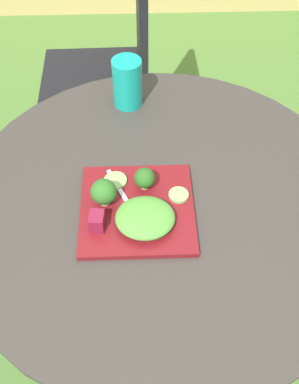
# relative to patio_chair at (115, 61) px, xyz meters

# --- Properties ---
(ground_plane) EXTENTS (12.00, 12.00, 0.00)m
(ground_plane) POSITION_rel_patio_chair_xyz_m (0.14, -0.90, -0.53)
(ground_plane) COLOR #4C7533
(patio_table) EXTENTS (0.98, 0.98, 0.76)m
(patio_table) POSITION_rel_patio_chair_xyz_m (0.14, -0.90, -0.01)
(patio_table) COLOR #38332D
(patio_table) RESTS_ON ground_plane
(patio_chair) EXTENTS (0.45, 0.45, 0.90)m
(patio_chair) POSITION_rel_patio_chair_xyz_m (0.00, 0.00, 0.00)
(patio_chair) COLOR black
(patio_chair) RESTS_ON ground_plane
(salad_plate) EXTENTS (0.26, 0.26, 0.01)m
(salad_plate) POSITION_rel_patio_chair_xyz_m (0.08, -0.95, 0.24)
(salad_plate) COLOR maroon
(salad_plate) RESTS_ON patio_table
(drinking_glass) EXTENTS (0.08, 0.08, 0.14)m
(drinking_glass) POSITION_rel_patio_chair_xyz_m (0.06, -0.55, 0.30)
(drinking_glass) COLOR #149989
(drinking_glass) RESTS_ON patio_table
(fork) EXTENTS (0.08, 0.15, 0.00)m
(fork) POSITION_rel_patio_chair_xyz_m (0.05, -0.92, 0.25)
(fork) COLOR silver
(fork) RESTS_ON salad_plate
(lettuce_mound) EXTENTS (0.13, 0.12, 0.04)m
(lettuce_mound) POSITION_rel_patio_chair_xyz_m (0.10, -0.99, 0.27)
(lettuce_mound) COLOR #519338
(lettuce_mound) RESTS_ON salad_plate
(broccoli_floret_0) EXTENTS (0.05, 0.05, 0.06)m
(broccoli_floret_0) POSITION_rel_patio_chair_xyz_m (0.10, -0.89, 0.28)
(broccoli_floret_0) COLOR #99B770
(broccoli_floret_0) RESTS_ON salad_plate
(broccoli_floret_1) EXTENTS (0.06, 0.06, 0.07)m
(broccoli_floret_1) POSITION_rel_patio_chair_xyz_m (0.00, -0.93, 0.29)
(broccoli_floret_1) COLOR #99B770
(broccoli_floret_1) RESTS_ON salad_plate
(cucumber_slice_0) EXTENTS (0.05, 0.05, 0.01)m
(cucumber_slice_0) POSITION_rel_patio_chair_xyz_m (0.18, -0.92, 0.25)
(cucumber_slice_0) COLOR #8EB766
(cucumber_slice_0) RESTS_ON salad_plate
(cucumber_slice_1) EXTENTS (0.06, 0.06, 0.01)m
(cucumber_slice_1) POSITION_rel_patio_chair_xyz_m (0.03, -0.87, 0.25)
(cucumber_slice_1) COLOR #8EB766
(cucumber_slice_1) RESTS_ON salad_plate
(beet_chunk_0) EXTENTS (0.04, 0.04, 0.04)m
(beet_chunk_0) POSITION_rel_patio_chair_xyz_m (-0.01, -1.00, 0.27)
(beet_chunk_0) COLOR maroon
(beet_chunk_0) RESTS_ON salad_plate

